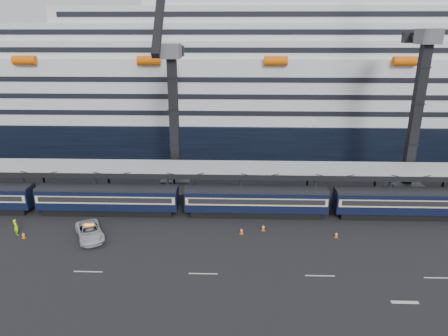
{
  "coord_description": "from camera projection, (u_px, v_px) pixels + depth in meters",
  "views": [
    {
      "loc": [
        -10.76,
        -39.23,
        23.74
      ],
      "look_at": [
        -12.27,
        10.0,
        6.74
      ],
      "focal_mm": 32.0,
      "sensor_mm": 36.0,
      "label": 1
    }
  ],
  "objects": [
    {
      "name": "traffic_cone_e",
      "position": [
        336.0,
        234.0,
        48.27
      ],
      "size": [
        0.39,
        0.39,
        0.78
      ],
      "color": "#EE5B07",
      "rests_on": "ground"
    },
    {
      "name": "crane_dark_mid",
      "position": [
        418.0,
        108.0,
        56.32
      ],
      "size": [
        4.5,
        18.24,
        39.64
      ],
      "color": "#4D5055",
      "rests_on": "ground"
    },
    {
      "name": "traffic_cone_c",
      "position": [
        241.0,
        231.0,
        49.08
      ],
      "size": [
        0.43,
        0.43,
        0.85
      ],
      "color": "#EE5B07",
      "rests_on": "ground"
    },
    {
      "name": "crane_dark_near",
      "position": [
        173.0,
        115.0,
        58.76
      ],
      "size": [
        4.5,
        17.75,
        35.08
      ],
      "color": "#4D5055",
      "rests_on": "ground"
    },
    {
      "name": "ground",
      "position": [
        331.0,
        255.0,
        44.5
      ],
      "size": [
        260.0,
        260.0,
        0.0
      ],
      "primitive_type": "plane",
      "color": "black",
      "rests_on": "ground"
    },
    {
      "name": "canopy",
      "position": [
        312.0,
        170.0,
        56.02
      ],
      "size": [
        130.0,
        6.25,
        5.53
      ],
      "color": "#9D9FA5",
      "rests_on": "ground"
    },
    {
      "name": "cruise_ship",
      "position": [
        282.0,
        88.0,
        83.96
      ],
      "size": [
        214.09,
        28.84,
        34.0
      ],
      "color": "black",
      "rests_on": "ground"
    },
    {
      "name": "worker",
      "position": [
        16.0,
        227.0,
        48.66
      ],
      "size": [
        0.9,
        0.85,
        2.07
      ],
      "primitive_type": "imported",
      "rotation": [
        0.0,
        0.0,
        2.48
      ],
      "color": "#BDFF0D",
      "rests_on": "ground"
    },
    {
      "name": "lane_markings",
      "position": [
        426.0,
        285.0,
        39.32
      ],
      "size": [
        111.0,
        4.27,
        0.02
      ],
      "color": "beige",
      "rests_on": "ground"
    },
    {
      "name": "train",
      "position": [
        281.0,
        201.0,
        53.37
      ],
      "size": [
        133.05,
        3.0,
        4.05
      ],
      "color": "black",
      "rests_on": "ground"
    },
    {
      "name": "pickup_truck",
      "position": [
        90.0,
        232.0,
        47.97
      ],
      "size": [
        5.28,
        6.6,
        1.67
      ],
      "primitive_type": "imported",
      "rotation": [
        0.0,
        0.0,
        0.49
      ],
      "color": "#B1B5B9",
      "rests_on": "ground"
    },
    {
      "name": "traffic_cone_b",
      "position": [
        23.0,
        235.0,
        48.07
      ],
      "size": [
        0.43,
        0.43,
        0.86
      ],
      "color": "#EE5B07",
      "rests_on": "ground"
    },
    {
      "name": "traffic_cone_d",
      "position": [
        263.0,
        227.0,
        49.91
      ],
      "size": [
        0.43,
        0.43,
        0.87
      ],
      "color": "#EE5B07",
      "rests_on": "ground"
    }
  ]
}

